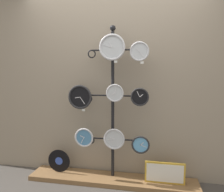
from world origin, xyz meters
name	(u,v)px	position (x,y,z in m)	size (l,w,h in m)	color
shop_wall	(115,75)	(0.00, 0.57, 1.40)	(4.40, 0.04, 2.80)	gray
low_shelf	(112,180)	(0.00, 0.35, 0.03)	(2.20, 0.36, 0.06)	brown
display_stand	(113,121)	(0.00, 0.41, 0.80)	(0.77, 0.32, 2.02)	black
clock_top_center	(112,47)	(0.01, 0.30, 1.74)	(0.32, 0.04, 0.32)	silver
clock_top_right	(139,51)	(0.34, 0.31, 1.68)	(0.23, 0.04, 0.23)	silver
clock_middle_left	(80,97)	(-0.41, 0.32, 1.12)	(0.31, 0.04, 0.31)	black
clock_middle_center	(115,93)	(0.04, 0.32, 1.18)	(0.22, 0.04, 0.22)	silver
clock_middle_right	(140,97)	(0.35, 0.32, 1.14)	(0.22, 0.04, 0.22)	black
clock_bottom_left	(84,137)	(-0.36, 0.32, 0.59)	(0.25, 0.04, 0.25)	#4C84B2
clock_bottom_center	(114,139)	(0.04, 0.31, 0.60)	(0.27, 0.04, 0.27)	silver
clock_bottom_right	(141,145)	(0.37, 0.31, 0.54)	(0.23, 0.04, 0.23)	#60A8DB
vinyl_record	(59,161)	(-0.75, 0.37, 0.22)	(0.32, 0.01, 0.32)	black
picture_frame	(165,173)	(0.67, 0.32, 0.20)	(0.49, 0.02, 0.27)	gold
price_tag_upper	(116,62)	(0.06, 0.30, 1.56)	(0.04, 0.00, 0.03)	white
price_tag_mid	(142,63)	(0.37, 0.31, 1.55)	(0.04, 0.00, 0.03)	white
price_tag_lower	(83,110)	(-0.37, 0.32, 0.95)	(0.04, 0.00, 0.03)	white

